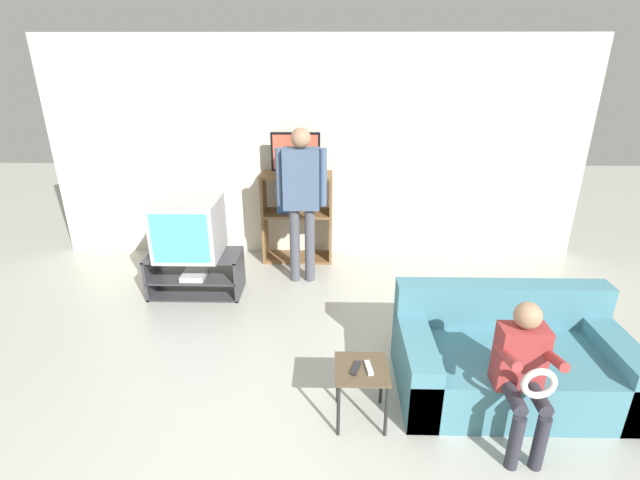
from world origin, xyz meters
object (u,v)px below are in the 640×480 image
(snack_table, at_px, (362,376))
(remote_control_white, at_px, (369,368))
(person_seated_child, at_px, (523,368))
(remote_control_black, at_px, (356,368))
(tv_stand, at_px, (196,274))
(person_standing_adult, at_px, (301,192))
(couch, at_px, (509,360))
(television_flat, at_px, (296,155))
(media_shelf, at_px, (297,217))
(television_main, at_px, (189,228))

(snack_table, relative_size, remote_control_white, 2.98)
(remote_control_white, bearing_deg, person_seated_child, -17.49)
(remote_control_black, relative_size, person_seated_child, 0.14)
(tv_stand, bearing_deg, person_standing_adult, 15.97)
(remote_control_black, distance_m, person_seated_child, 1.05)
(tv_stand, bearing_deg, snack_table, -47.85)
(couch, bearing_deg, tv_stand, 152.04)
(television_flat, bearing_deg, remote_control_black, -77.95)
(media_shelf, height_order, person_seated_child, media_shelf)
(television_flat, bearing_deg, person_seated_child, -60.60)
(remote_control_white, bearing_deg, couch, 10.00)
(media_shelf, bearing_deg, person_seated_child, -60.82)
(remote_control_white, distance_m, couch, 1.15)
(person_standing_adult, bearing_deg, television_flat, 99.70)
(television_flat, height_order, person_seated_child, television_flat)
(tv_stand, xyz_separation_m, media_shelf, (1.02, 0.90, 0.33))
(tv_stand, relative_size, person_seated_child, 0.97)
(snack_table, bearing_deg, remote_control_white, -11.63)
(remote_control_white, xyz_separation_m, person_standing_adult, (-0.57, 2.14, 0.60))
(media_shelf, bearing_deg, television_flat, -100.22)
(tv_stand, distance_m, television_main, 0.52)
(remote_control_black, distance_m, remote_control_white, 0.09)
(snack_table, height_order, remote_control_white, remote_control_white)
(tv_stand, distance_m, person_standing_adult, 1.42)
(remote_control_black, bearing_deg, snack_table, 38.62)
(television_main, bearing_deg, couch, -27.86)
(remote_control_black, height_order, remote_control_white, same)
(tv_stand, distance_m, snack_table, 2.45)
(tv_stand, bearing_deg, television_flat, 40.77)
(television_main, xyz_separation_m, person_standing_adult, (1.14, 0.31, 0.30))
(media_shelf, distance_m, person_seated_child, 3.30)
(television_flat, height_order, couch, television_flat)
(television_main, height_order, remote_control_white, television_main)
(television_main, height_order, remote_control_black, television_main)
(media_shelf, height_order, couch, media_shelf)
(media_shelf, bearing_deg, remote_control_black, -78.11)
(snack_table, distance_m, person_standing_adult, 2.30)
(television_main, xyz_separation_m, snack_table, (1.66, -1.82, -0.38))
(television_flat, distance_m, person_standing_adult, 0.63)
(couch, bearing_deg, person_seated_child, -105.14)
(remote_control_white, bearing_deg, media_shelf, 95.74)
(television_flat, bearing_deg, tv_stand, -139.23)
(remote_control_black, distance_m, couch, 1.24)
(tv_stand, height_order, person_seated_child, person_seated_child)
(person_seated_child, bearing_deg, remote_control_white, 170.43)
(couch, bearing_deg, snack_table, -163.18)
(television_main, bearing_deg, television_flat, 39.95)
(remote_control_black, bearing_deg, person_seated_child, 9.95)
(snack_table, bearing_deg, television_main, 132.45)
(television_flat, bearing_deg, television_main, -140.05)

